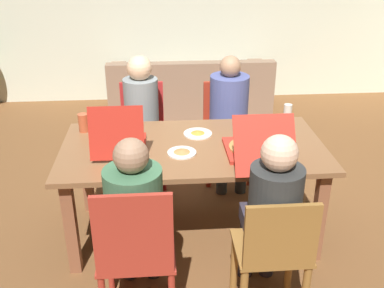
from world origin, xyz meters
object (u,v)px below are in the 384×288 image
(pizza_box_0, at_px, (255,148))
(couch, at_px, (190,92))
(person_2, at_px, (271,208))
(person_0, at_px, (230,110))
(person_1, at_px, (141,114))
(chair_3, at_px, (136,251))
(person_3, at_px, (135,211))
(pizza_box_1, at_px, (120,142))
(chair_2, at_px, (274,255))
(drinking_glass_0, at_px, (288,113))
(drinking_glass_1, at_px, (83,123))
(chair_1, at_px, (143,127))
(plate_1, at_px, (182,152))
(dining_table, at_px, (193,157))
(plate_0, at_px, (198,133))
(chair_0, at_px, (227,127))

(pizza_box_0, relative_size, couch, 0.30)
(couch, bearing_deg, pizza_box_0, -84.88)
(person_2, bearing_deg, couch, 93.82)
(person_0, bearing_deg, person_1, -176.92)
(person_0, height_order, person_2, person_2)
(chair_3, height_order, pizza_box_0, pizza_box_0)
(person_3, distance_m, couch, 3.48)
(person_3, distance_m, pizza_box_1, 0.75)
(person_1, height_order, chair_2, person_1)
(person_1, bearing_deg, pizza_box_0, -49.29)
(pizza_box_1, relative_size, drinking_glass_0, 3.03)
(person_2, relative_size, chair_3, 1.23)
(person_3, xyz_separation_m, drinking_glass_1, (-0.44, 1.08, 0.13))
(person_3, relative_size, pizza_box_0, 1.92)
(person_0, relative_size, person_2, 1.00)
(chair_3, xyz_separation_m, drinking_glass_0, (1.21, 1.31, 0.29))
(person_1, distance_m, person_3, 1.52)
(chair_1, distance_m, plate_1, 1.12)
(dining_table, height_order, chair_3, chair_3)
(drinking_glass_1, bearing_deg, person_2, -42.03)
(chair_1, bearing_deg, drinking_glass_1, -126.14)
(chair_1, xyz_separation_m, couch, (0.57, 1.73, -0.25))
(person_1, bearing_deg, person_3, -90.00)
(chair_2, distance_m, drinking_glass_1, 1.79)
(drinking_glass_0, bearing_deg, person_0, 134.66)
(pizza_box_1, bearing_deg, plate_0, 19.99)
(person_2, bearing_deg, chair_2, -90.00)
(pizza_box_1, bearing_deg, drinking_glass_0, 17.20)
(person_0, bearing_deg, couch, 97.11)
(person_0, distance_m, pizza_box_1, 1.25)
(person_3, bearing_deg, pizza_box_0, 34.53)
(person_2, distance_m, pizza_box_1, 1.21)
(chair_2, relative_size, drinking_glass_0, 5.94)
(pizza_box_1, bearing_deg, drinking_glass_1, 131.35)
(chair_1, bearing_deg, chair_3, -90.00)
(dining_table, relative_size, person_3, 1.60)
(person_3, bearing_deg, dining_table, 62.04)
(drinking_glass_0, bearing_deg, plate_0, -164.99)
(drinking_glass_0, bearing_deg, couch, 105.85)
(plate_0, xyz_separation_m, couch, (0.12, 2.46, -0.50))
(person_1, bearing_deg, person_2, -62.87)
(person_3, distance_m, plate_1, 0.70)
(chair_3, distance_m, pizza_box_1, 0.94)
(dining_table, bearing_deg, drinking_glass_1, 158.61)
(pizza_box_0, bearing_deg, chair_2, -91.94)
(drinking_glass_1, bearing_deg, plate_1, -31.32)
(person_3, height_order, drinking_glass_1, person_3)
(chair_0, distance_m, couch, 1.74)
(person_0, bearing_deg, chair_0, 90.00)
(chair_2, relative_size, person_2, 0.74)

